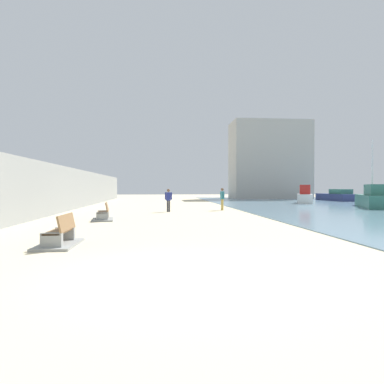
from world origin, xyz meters
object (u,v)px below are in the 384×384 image
Objects in this scene: person_standing at (168,198)px; boat_outer at (373,199)px; bench_near at (60,238)px; person_walking at (222,197)px; boat_nearest at (337,196)px; boat_far_right at (305,196)px; bench_far at (103,216)px.

person_standing is 18.22m from boat_outer.
boat_outer reaches higher than person_standing.
bench_near is 1.20× the size of person_walking.
boat_far_right is (-7.52, -7.02, 0.17)m from boat_nearest.
person_walking is at bearing 62.91° from bench_near.
boat_far_right is at bearing 41.77° from person_walking.
bench_near and bench_far have the same top height.
person_standing is 19.03m from boat_far_right.
boat_far_right is at bearing -136.97° from boat_nearest.
boat_nearest is (18.57, 16.89, -0.41)m from person_walking.
person_standing is 0.23× the size of boat_outer.
boat_nearest is (26.59, 32.56, 0.39)m from bench_near.
boat_outer is 1.67× the size of boat_far_right.
boat_far_right reaches higher than person_walking.
bench_far is 0.30× the size of boat_outer.
person_walking is 13.79m from boat_outer.
person_standing is at bearing -143.57° from boat_far_right.
boat_far_right is (-2.64, 8.16, -0.02)m from boat_outer.
boat_outer is (-4.88, -15.19, 0.18)m from boat_nearest.
boat_far_right is at bearing 53.26° from bench_near.
boat_far_right is (15.31, 11.30, -0.20)m from person_standing.
bench_near is 0.28× the size of boat_outer.
bench_far is 0.49× the size of boat_far_right.
bench_near is 8.30m from bench_far.
boat_nearest is (22.83, 18.32, -0.36)m from person_standing.
bench_far is at bearing -137.61° from boat_nearest.
bench_near is at bearing -141.32° from boat_outer.
person_walking is at bearing -138.23° from boat_far_right.
person_walking is 1.04× the size of person_standing.
person_standing is (-4.26, -1.43, -0.04)m from person_walking.
boat_outer is (13.69, 1.70, -0.23)m from person_walking.
boat_far_right is at bearing 107.94° from boat_outer.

